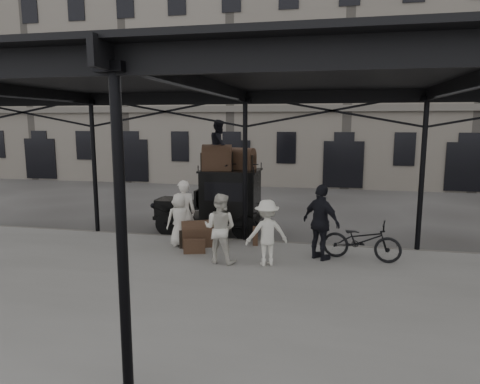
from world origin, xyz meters
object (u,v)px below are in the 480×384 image
at_px(porter_left, 184,212).
at_px(steamer_trunk_platform, 196,235).
at_px(steamer_trunk_roof_near, 217,160).
at_px(porter_official, 321,222).
at_px(taxi, 222,198).
at_px(bicycle, 361,240).

bearing_deg(porter_left, steamer_trunk_platform, 144.63).
height_order(porter_left, steamer_trunk_roof_near, steamer_trunk_roof_near).
xyz_separation_m(porter_official, steamer_trunk_platform, (-3.57, 0.50, -0.68)).
bearing_deg(porter_official, porter_left, 30.58).
bearing_deg(steamer_trunk_platform, taxi, 59.27).
bearing_deg(steamer_trunk_roof_near, steamer_trunk_platform, -105.17).
bearing_deg(steamer_trunk_platform, porter_official, -32.80).
bearing_deg(taxi, porter_left, -107.43).
distance_m(taxi, bicycle, 5.06).
relative_size(porter_official, steamer_trunk_platform, 2.31).
height_order(porter_official, steamer_trunk_roof_near, steamer_trunk_roof_near).
bearing_deg(taxi, steamer_trunk_platform, -95.83).
bearing_deg(porter_official, taxi, 1.17).
bearing_deg(bicycle, porter_left, 94.52).
relative_size(porter_left, steamer_trunk_roof_near, 2.02).
xyz_separation_m(taxi, porter_official, (3.36, -2.62, -0.06)).
xyz_separation_m(steamer_trunk_roof_near, steamer_trunk_platform, (-0.14, -1.87, -2.06)).
xyz_separation_m(taxi, steamer_trunk_platform, (-0.22, -2.12, -0.74)).
bearing_deg(steamer_trunk_roof_near, bicycle, -37.13).
relative_size(bicycle, steamer_trunk_roof_near, 2.11).
distance_m(bicycle, steamer_trunk_roof_near, 5.32).
bearing_deg(bicycle, porter_official, 108.65).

